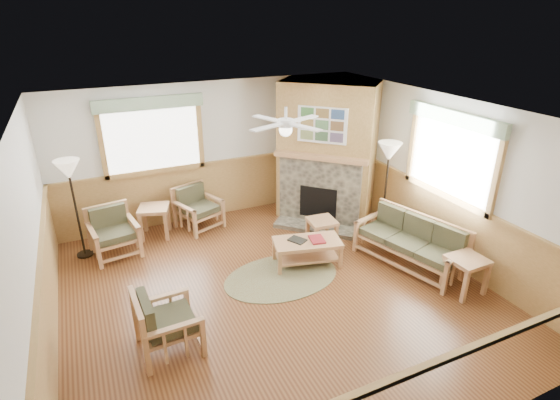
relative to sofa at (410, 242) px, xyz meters
name	(u,v)px	position (x,y,z in m)	size (l,w,h in m)	color
floor	(276,291)	(-2.31, 0.23, -0.41)	(6.00, 6.00, 0.01)	brown
ceiling	(275,113)	(-2.31, 0.23, 2.29)	(6.00, 6.00, 0.01)	white
wall_back	(212,151)	(-2.31, 3.23, 0.94)	(6.00, 0.02, 2.70)	silver
wall_front	(427,351)	(-2.31, -2.77, 0.94)	(6.00, 0.02, 2.70)	silver
wall_left	(32,258)	(-5.31, 0.23, 0.94)	(0.02, 6.00, 2.70)	silver
wall_right	(440,178)	(0.69, 0.23, 0.94)	(0.02, 6.00, 2.70)	silver
wainscot	(275,260)	(-2.31, 0.23, 0.14)	(6.00, 6.00, 1.10)	#A27A42
fireplace	(327,151)	(-0.26, 2.28, 0.94)	(2.20, 2.20, 2.70)	#A27A42
window_back	(147,95)	(-3.41, 3.19, 2.12)	(1.90, 0.16, 1.50)	white
window_right	(460,109)	(0.65, 0.03, 2.12)	(0.16, 1.90, 1.50)	white
ceiling_fan	(286,110)	(-2.01, 0.53, 2.25)	(1.24, 1.24, 0.36)	white
sofa	(410,242)	(0.00, 0.00, 0.00)	(0.72, 1.76, 0.81)	#AF7E52
armchair_back_left	(114,233)	(-4.36, 2.38, 0.01)	(0.74, 0.74, 0.83)	#AF7E52
armchair_back_right	(198,208)	(-2.77, 2.78, 0.00)	(0.72, 0.72, 0.81)	#AF7E52
armchair_left	(168,321)	(-4.00, -0.30, 0.00)	(0.73, 0.73, 0.81)	#AF7E52
coffee_table	(307,252)	(-1.52, 0.71, -0.19)	(1.09, 0.55, 0.44)	#AF7E52
end_table_chairs	(155,221)	(-3.60, 2.78, -0.11)	(0.53, 0.51, 0.59)	#AF7E52
end_table_sofa	(465,275)	(0.24, -0.96, -0.12)	(0.51, 0.49, 0.57)	#AF7E52
footstool	(322,230)	(-0.89, 1.32, -0.20)	(0.47, 0.47, 0.41)	#AF7E52
braided_rug	(281,277)	(-2.07, 0.52, -0.40)	(1.87, 1.87, 0.01)	brown
floor_lamp_left	(76,210)	(-4.86, 2.58, 0.46)	(0.40, 0.40, 1.73)	black
floor_lamp_right	(385,190)	(0.24, 1.03, 0.50)	(0.41, 0.41, 1.81)	black
book_red	(317,239)	(-1.37, 0.66, 0.06)	(0.22, 0.30, 0.03)	maroon
book_dark	(297,239)	(-1.67, 0.78, 0.06)	(0.20, 0.27, 0.03)	black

